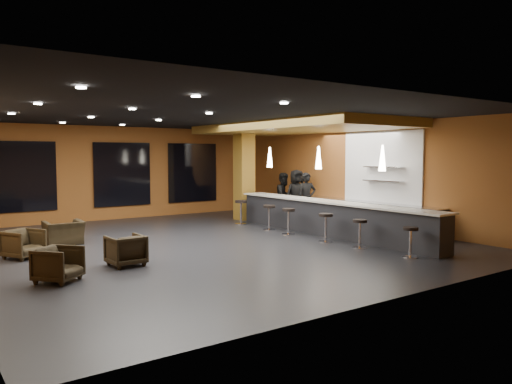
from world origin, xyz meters
TOP-DOWN VIEW (x-y plane):
  - floor at (0.00, 0.00)m, footprint 12.00×13.00m
  - ceiling at (0.00, 0.00)m, footprint 12.00×13.00m
  - wall_back at (0.00, 6.55)m, footprint 12.00×0.10m
  - wall_front at (0.00, -6.55)m, footprint 12.00×0.10m
  - wall_right at (6.05, 0.00)m, footprint 0.10×13.00m
  - wood_soffit at (4.00, 1.00)m, footprint 3.60×8.00m
  - window_left at (-3.50, 6.44)m, footprint 2.20×0.06m
  - window_center at (0.00, 6.44)m, footprint 2.20×0.06m
  - window_right at (3.00, 6.44)m, footprint 2.20×0.06m
  - tile_backsplash at (5.96, -1.00)m, footprint 0.06×3.20m
  - bar_counter at (3.65, -1.00)m, footprint 0.60×8.00m
  - bar_top at (3.65, -1.00)m, footprint 0.78×8.10m
  - prep_counter at (5.65, -0.50)m, footprint 0.70×6.00m
  - prep_top at (5.65, -0.50)m, footprint 0.72×6.00m
  - wall_shelf_lower at (5.82, -1.20)m, footprint 0.30×1.50m
  - wall_shelf_upper at (5.82, -1.20)m, footprint 0.30×1.50m
  - column at (3.65, 3.60)m, footprint 0.60×0.60m
  - pendant_0 at (3.65, -3.00)m, footprint 0.20×0.20m
  - pendant_1 at (3.65, -0.50)m, footprint 0.20×0.20m
  - pendant_2 at (3.65, 2.00)m, footprint 0.20×0.20m
  - staff_a at (4.73, 1.27)m, footprint 0.77×0.64m
  - staff_b at (4.83, 2.65)m, footprint 0.95×0.79m
  - staff_c at (5.02, 2.17)m, footprint 1.01×0.75m
  - armchair_a at (-4.44, -2.03)m, footprint 1.04×1.04m
  - armchair_b at (-2.87, -1.42)m, footprint 0.77×0.79m
  - armchair_c at (-4.55, 0.73)m, footprint 1.02×1.02m
  - armchair_d at (-3.30, 2.08)m, footprint 1.00×0.88m
  - bar_stool_0 at (2.95, -4.49)m, footprint 0.37×0.37m
  - bar_stool_1 at (2.84, -2.99)m, footprint 0.39×0.39m
  - bar_stool_2 at (2.76, -1.78)m, footprint 0.41×0.41m
  - bar_stool_3 at (2.74, -0.17)m, footprint 0.41×0.41m
  - bar_stool_4 at (2.82, 0.92)m, footprint 0.41×0.41m
  - bar_stool_5 at (2.80, 2.54)m, footprint 0.43×0.43m

SIDE VIEW (x-z plane):
  - floor at x=0.00m, z-range -0.10..0.00m
  - armchair_d at x=-3.30m, z-range 0.00..0.64m
  - armchair_a at x=-4.44m, z-range 0.00..0.68m
  - armchair_b at x=-2.87m, z-range 0.00..0.69m
  - armchair_c at x=-4.55m, z-range 0.00..0.69m
  - prep_counter at x=5.65m, z-range 0.00..0.86m
  - bar_stool_0 at x=2.95m, z-range 0.10..0.83m
  - bar_stool_1 at x=2.84m, z-range 0.11..0.87m
  - bar_counter at x=3.65m, z-range 0.00..1.00m
  - bar_stool_2 at x=2.76m, z-range 0.11..0.92m
  - bar_stool_3 at x=2.74m, z-range 0.11..0.92m
  - bar_stool_4 at x=2.82m, z-range 0.11..0.93m
  - bar_stool_5 at x=2.80m, z-range 0.12..0.97m
  - staff_b at x=4.83m, z-range 0.00..1.77m
  - prep_top at x=5.65m, z-range 0.87..0.90m
  - staff_a at x=4.73m, z-range 0.00..1.81m
  - staff_c at x=5.02m, z-range 0.00..1.89m
  - bar_top at x=3.65m, z-range 1.00..1.05m
  - wall_shelf_lower at x=5.82m, z-range 1.59..1.61m
  - window_left at x=-3.50m, z-range 0.50..2.90m
  - window_center at x=0.00m, z-range 0.50..2.90m
  - window_right at x=3.00m, z-range 0.50..2.90m
  - wall_back at x=0.00m, z-range 0.00..3.50m
  - wall_front at x=0.00m, z-range 0.00..3.50m
  - wall_right at x=6.05m, z-range 0.00..3.50m
  - column at x=3.65m, z-range 0.00..3.50m
  - tile_backsplash at x=5.96m, z-range 0.80..3.20m
  - wall_shelf_upper at x=5.82m, z-range 2.03..2.06m
  - pendant_0 at x=3.65m, z-range 2.00..2.70m
  - pendant_1 at x=3.65m, z-range 2.00..2.70m
  - pendant_2 at x=3.65m, z-range 2.00..2.70m
  - wood_soffit at x=4.00m, z-range 3.22..3.50m
  - ceiling at x=0.00m, z-range 3.50..3.60m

